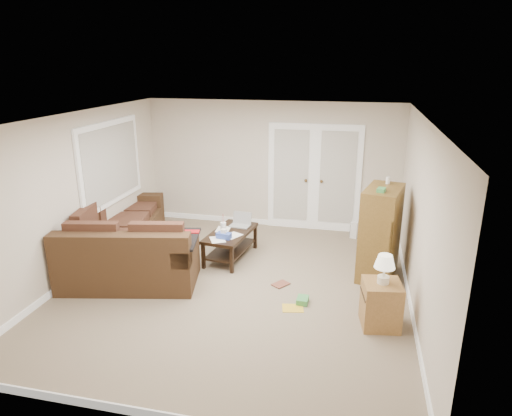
% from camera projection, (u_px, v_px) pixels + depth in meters
% --- Properties ---
extents(floor, '(5.50, 5.50, 0.00)m').
position_uv_depth(floor, '(236.00, 286.00, 6.83)').
color(floor, gray).
rests_on(floor, ground).
extents(ceiling, '(5.00, 5.50, 0.02)m').
position_uv_depth(ceiling, '(233.00, 117.00, 6.06)').
color(ceiling, white).
rests_on(ceiling, wall_back).
extents(wall_left, '(0.02, 5.50, 2.50)m').
position_uv_depth(wall_left, '(77.00, 196.00, 6.97)').
color(wall_left, beige).
rests_on(wall_left, floor).
extents(wall_right, '(0.02, 5.50, 2.50)m').
position_uv_depth(wall_right, '(420.00, 220.00, 5.92)').
color(wall_right, beige).
rests_on(wall_right, floor).
extents(wall_back, '(5.00, 0.02, 2.50)m').
position_uv_depth(wall_back, '(271.00, 165.00, 9.00)').
color(wall_back, beige).
rests_on(wall_back, floor).
extents(wall_front, '(5.00, 0.02, 2.50)m').
position_uv_depth(wall_front, '(150.00, 303.00, 3.89)').
color(wall_front, beige).
rests_on(wall_front, floor).
extents(baseboards, '(5.00, 5.50, 0.10)m').
position_uv_depth(baseboards, '(236.00, 283.00, 6.82)').
color(baseboards, white).
rests_on(baseboards, floor).
extents(french_doors, '(1.80, 0.05, 2.13)m').
position_uv_depth(french_doors, '(314.00, 179.00, 8.85)').
color(french_doors, white).
rests_on(french_doors, floor).
extents(window_left, '(0.05, 1.92, 1.42)m').
position_uv_depth(window_left, '(111.00, 163.00, 7.80)').
color(window_left, white).
rests_on(window_left, wall_left).
extents(sectional_sofa, '(2.59, 3.16, 0.93)m').
position_uv_depth(sectional_sofa, '(124.00, 243.00, 7.50)').
color(sectional_sofa, '#442D1A').
rests_on(sectional_sofa, floor).
extents(coffee_table, '(0.72, 1.23, 0.79)m').
position_uv_depth(coffee_table, '(231.00, 243.00, 7.75)').
color(coffee_table, black).
rests_on(coffee_table, floor).
extents(tv_armoire, '(0.68, 0.98, 1.53)m').
position_uv_depth(tv_armoire, '(380.00, 232.00, 6.96)').
color(tv_armoire, brown).
rests_on(tv_armoire, floor).
extents(side_cabinet, '(0.52, 0.52, 0.98)m').
position_uv_depth(side_cabinet, '(381.00, 301.00, 5.72)').
color(side_cabinet, olive).
rests_on(side_cabinet, floor).
extents(space_heater, '(0.15, 0.13, 0.31)m').
position_uv_depth(space_heater, '(354.00, 230.00, 8.64)').
color(space_heater, white).
rests_on(space_heater, floor).
extents(floor_magazine, '(0.33, 0.28, 0.01)m').
position_uv_depth(floor_magazine, '(293.00, 308.00, 6.22)').
color(floor_magazine, gold).
rests_on(floor_magazine, floor).
extents(floor_greenbox, '(0.16, 0.21, 0.08)m').
position_uv_depth(floor_greenbox, '(303.00, 300.00, 6.35)').
color(floor_greenbox, '#43944B').
rests_on(floor_greenbox, floor).
extents(floor_book, '(0.29, 0.31, 0.02)m').
position_uv_depth(floor_book, '(276.00, 282.00, 6.93)').
color(floor_book, brown).
rests_on(floor_book, floor).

